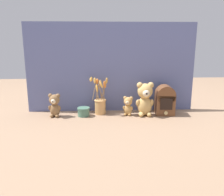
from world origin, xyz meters
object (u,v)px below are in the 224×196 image
object	(u,v)px
teddy_bear_large	(145,98)
vintage_radio	(165,100)
decorative_tin_tall	(84,112)
teddy_bear_medium	(55,105)
teddy_bear_small	(128,105)
flower_vase	(100,103)

from	to	relation	value
teddy_bear_large	vintage_radio	xyz separation A→B (m)	(0.17, 0.03, -0.02)
teddy_bear_large	decorative_tin_tall	distance (m)	0.51
teddy_bear_medium	teddy_bear_large	bearing A→B (deg)	-0.60
teddy_bear_small	flower_vase	world-z (taller)	flower_vase
teddy_bear_large	vintage_radio	world-z (taller)	teddy_bear_large
flower_vase	decorative_tin_tall	size ratio (longest dim) A/B	3.12
teddy_bear_large	vintage_radio	distance (m)	0.18
vintage_radio	decorative_tin_tall	size ratio (longest dim) A/B	2.45
teddy_bear_medium	decorative_tin_tall	size ratio (longest dim) A/B	1.91
flower_vase	vintage_radio	world-z (taller)	flower_vase
vintage_radio	decorative_tin_tall	distance (m)	0.68
teddy_bear_large	teddy_bear_small	world-z (taller)	teddy_bear_large
teddy_bear_large	teddy_bear_small	bearing A→B (deg)	173.65
teddy_bear_small	vintage_radio	size ratio (longest dim) A/B	0.65
teddy_bear_large	flower_vase	world-z (taller)	flower_vase
teddy_bear_large	teddy_bear_small	xyz separation A→B (m)	(-0.14, 0.02, -0.06)
vintage_radio	decorative_tin_tall	bearing A→B (deg)	-178.74
teddy_bear_large	teddy_bear_medium	distance (m)	0.73
teddy_bear_medium	vintage_radio	bearing A→B (deg)	1.18
flower_vase	vintage_radio	distance (m)	0.54
teddy_bear_medium	decorative_tin_tall	world-z (taller)	teddy_bear_medium
vintage_radio	teddy_bear_medium	bearing A→B (deg)	-178.82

